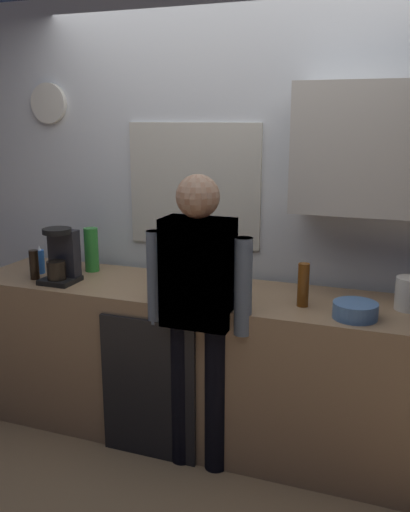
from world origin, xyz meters
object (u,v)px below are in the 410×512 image
at_px(bottle_dark_sauce, 34,265).
at_px(mixing_bowl, 355,310).
at_px(cup_terracotta_mug, 178,289).
at_px(dish_soap, 40,261).
at_px(bottle_olive_oil, 202,266).
at_px(potted_plant, 171,262).
at_px(bottle_amber_beer, 303,285).
at_px(person_at_sink, 198,301).
at_px(coffee_maker, 61,258).
at_px(bottle_clear_soda, 91,250).
at_px(storage_canister, 409,294).
at_px(person_guest, 198,301).

bearing_deg(bottle_dark_sauce, mixing_bowl, -0.74).
bearing_deg(cup_terracotta_mug, dish_soap, 172.04).
height_order(bottle_olive_oil, potted_plant, bottle_olive_oil).
xyz_separation_m(mixing_bowl, potted_plant, (-1.08, 0.22, 0.09)).
bearing_deg(mixing_bowl, bottle_amber_beer, 161.35).
distance_m(dish_soap, person_at_sink, 1.21).
bearing_deg(coffee_maker, bottle_clear_soda, 81.64).
height_order(bottle_amber_beer, potted_plant, same).
xyz_separation_m(bottle_amber_beer, bottle_clear_soda, (-1.40, 0.22, 0.02)).
xyz_separation_m(coffee_maker, bottle_clear_soda, (0.04, 0.27, -0.01)).
xyz_separation_m(bottle_clear_soda, potted_plant, (0.59, -0.09, -0.01)).
height_order(mixing_bowl, dish_soap, dish_soap).
distance_m(bottle_amber_beer, mixing_bowl, 0.30).
distance_m(bottle_amber_beer, storage_canister, 0.54).
bearing_deg(coffee_maker, bottle_dark_sauce, -175.55).
height_order(dish_soap, person_guest, person_guest).
distance_m(bottle_olive_oil, dish_soap, 1.07).
bearing_deg(bottle_olive_oil, cup_terracotta_mug, -103.74).
bearing_deg(dish_soap, bottle_amber_beer, -1.85).
bearing_deg(bottle_olive_oil, person_guest, -72.65).
bearing_deg(bottle_amber_beer, person_at_sink, -155.68).
bearing_deg(bottle_olive_oil, bottle_clear_soda, 174.53).
bearing_deg(bottle_olive_oil, mixing_bowl, -14.75).
bearing_deg(person_guest, potted_plant, -35.00).
relative_size(potted_plant, storage_canister, 1.35).
bearing_deg(person_at_sink, coffee_maker, 171.96).
height_order(mixing_bowl, potted_plant, potted_plant).
bearing_deg(bottle_amber_beer, bottle_clear_soda, 171.22).
bearing_deg(cup_terracotta_mug, bottle_olive_oil, 76.26).
relative_size(bottle_amber_beer, person_at_sink, 0.14).
bearing_deg(potted_plant, coffee_maker, -163.94).
distance_m(storage_canister, person_at_sink, 1.08).
height_order(coffee_maker, person_guest, person_guest).
distance_m(person_at_sink, person_guest, 0.00).
distance_m(cup_terracotta_mug, storage_canister, 1.21).
bearing_deg(bottle_clear_soda, coffee_maker, -98.36).
height_order(coffee_maker, storage_canister, coffee_maker).
bearing_deg(bottle_dark_sauce, dish_soap, 111.74).
bearing_deg(storage_canister, bottle_clear_soda, 177.56).
bearing_deg(potted_plant, bottle_amber_beer, -9.02).
distance_m(bottle_clear_soda, person_guest, 1.01).
bearing_deg(person_guest, person_at_sink, -0.00).
bearing_deg(coffee_maker, bottle_amber_beer, 2.16).
distance_m(bottle_olive_oil, person_guest, 0.39).
relative_size(bottle_amber_beer, bottle_clear_soda, 0.82).
xyz_separation_m(mixing_bowl, person_at_sink, (-0.78, -0.13, -0.00)).
height_order(coffee_maker, mixing_bowl, coffee_maker).
relative_size(bottle_clear_soda, dish_soap, 1.56).
relative_size(cup_terracotta_mug, storage_canister, 0.54).
distance_m(bottle_clear_soda, potted_plant, 0.60).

